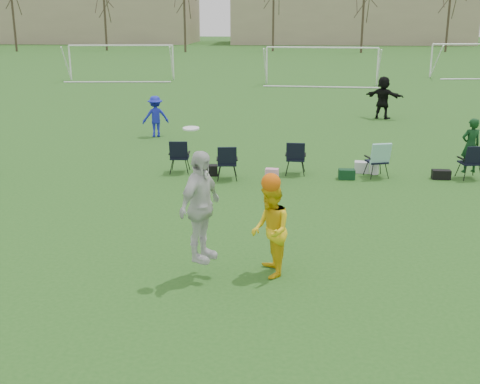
# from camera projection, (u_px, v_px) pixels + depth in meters

# --- Properties ---
(ground) EXTENTS (260.00, 260.00, 0.00)m
(ground) POSITION_uv_depth(u_px,v_px,m) (184.00, 297.00, 9.75)
(ground) COLOR #24571B
(ground) RESTS_ON ground
(fielder_blue) EXTENTS (1.13, 0.89, 1.53)m
(fielder_blue) POSITION_uv_depth(u_px,v_px,m) (155.00, 116.00, 22.55)
(fielder_blue) COLOR #1921BC
(fielder_blue) RESTS_ON ground
(fielder_black) EXTENTS (1.78, 1.35, 1.87)m
(fielder_black) POSITION_uv_depth(u_px,v_px,m) (383.00, 98.00, 26.49)
(fielder_black) COLOR black
(fielder_black) RESTS_ON ground
(center_contest) EXTENTS (2.00, 1.29, 2.66)m
(center_contest) POSITION_uv_depth(u_px,v_px,m) (233.00, 217.00, 10.21)
(center_contest) COLOR silver
(center_contest) RESTS_ON ground
(sideline_setup) EXTENTS (8.87, 1.65, 1.68)m
(sideline_setup) POSITION_uv_depth(u_px,v_px,m) (333.00, 159.00, 16.97)
(sideline_setup) COLOR #0E3616
(sideline_setup) RESTS_ON ground
(goal_left) EXTENTS (7.39, 0.76, 2.46)m
(goal_left) POSITION_uv_depth(u_px,v_px,m) (121.00, 52.00, 42.44)
(goal_left) COLOR white
(goal_left) RESTS_ON ground
(goal_mid) EXTENTS (7.40, 0.63, 2.46)m
(goal_mid) POSITION_uv_depth(u_px,v_px,m) (322.00, 55.00, 39.55)
(goal_mid) COLOR white
(goal_mid) RESTS_ON ground
(goal_right) EXTENTS (7.35, 1.14, 2.46)m
(goal_right) POSITION_uv_depth(u_px,v_px,m) (480.00, 51.00, 44.46)
(goal_right) COLOR white
(goal_right) RESTS_ON ground
(tree_line) EXTENTS (110.28, 3.28, 11.40)m
(tree_line) POSITION_uv_depth(u_px,v_px,m) (275.00, 10.00, 75.15)
(tree_line) COLOR #382B21
(tree_line) RESTS_ON ground
(building_row) EXTENTS (126.00, 16.00, 13.00)m
(building_row) POSITION_uv_depth(u_px,v_px,m) (317.00, 6.00, 99.48)
(building_row) COLOR tan
(building_row) RESTS_ON ground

